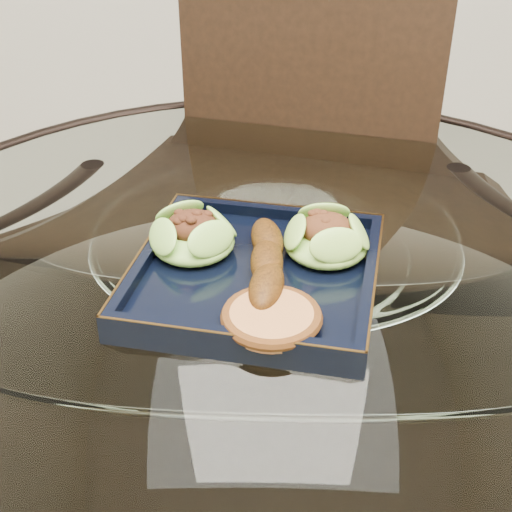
{
  "coord_description": "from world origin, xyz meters",
  "views": [
    {
      "loc": [
        -0.01,
        -0.71,
        1.23
      ],
      "look_at": [
        -0.02,
        -0.04,
        0.8
      ],
      "focal_mm": 50.0,
      "sensor_mm": 36.0,
      "label": 1
    }
  ],
  "objects": [
    {
      "name": "roasted_plantain",
      "position": [
        -0.01,
        -0.05,
        0.8
      ],
      "size": [
        0.04,
        0.17,
        0.03
      ],
      "primitive_type": "ellipsoid",
      "rotation": [
        0.0,
        0.0,
        1.57
      ],
      "color": "#5A3009",
      "rests_on": "navy_plate"
    },
    {
      "name": "dining_chair",
      "position": [
        0.02,
        0.31,
        0.59
      ],
      "size": [
        0.56,
        0.56,
        1.06
      ],
      "rotation": [
        0.0,
        0.0,
        -0.25
      ],
      "color": "black",
      "rests_on": "ground"
    },
    {
      "name": "dining_table",
      "position": [
        -0.0,
        -0.0,
        0.6
      ],
      "size": [
        1.13,
        1.13,
        0.77
      ],
      "color": "white",
      "rests_on": "ground"
    },
    {
      "name": "lettuce_wrap_right",
      "position": [
        0.06,
        -0.01,
        0.8
      ],
      "size": [
        0.12,
        0.12,
        0.04
      ],
      "primitive_type": "ellipsoid",
      "rotation": [
        0.0,
        0.0,
        -0.31
      ],
      "color": "#5E9D2D",
      "rests_on": "navy_plate"
    },
    {
      "name": "navy_plate",
      "position": [
        -0.02,
        -0.04,
        0.77
      ],
      "size": [
        0.32,
        0.32,
        0.02
      ],
      "primitive_type": "cube",
      "rotation": [
        0.0,
        0.0,
        -0.19
      ],
      "color": "black",
      "rests_on": "dining_table"
    },
    {
      "name": "lettuce_wrap_left",
      "position": [
        -0.1,
        -0.0,
        0.8
      ],
      "size": [
        0.11,
        0.11,
        0.04
      ],
      "primitive_type": "ellipsoid",
      "rotation": [
        0.0,
        0.0,
        0.16
      ],
      "color": "#659F2E",
      "rests_on": "navy_plate"
    },
    {
      "name": "crumb_patty",
      "position": [
        -0.0,
        -0.14,
        0.79
      ],
      "size": [
        0.11,
        0.11,
        0.02
      ],
      "primitive_type": "cylinder",
      "rotation": [
        0.0,
        0.0,
        0.3
      ],
      "color": "#BD773F",
      "rests_on": "navy_plate"
    }
  ]
}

